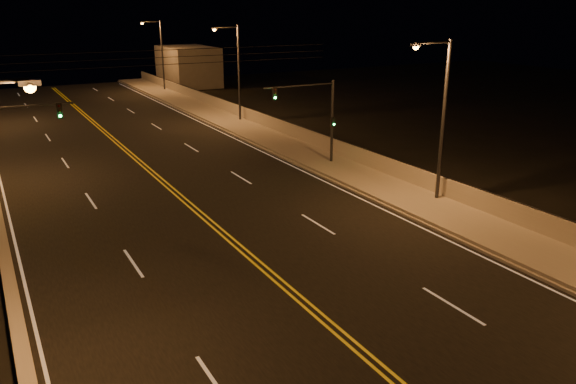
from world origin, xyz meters
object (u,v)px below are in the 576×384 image
streetlight_2 (236,67)px  traffic_signal_right (319,113)px  streetlight_3 (160,51)px  streetlight_1 (440,112)px

streetlight_2 → traffic_signal_right: size_ratio=1.52×
streetlight_3 → streetlight_1: bearing=-90.0°
traffic_signal_right → streetlight_2: bearing=84.6°
streetlight_1 → streetlight_3: (0.00, 48.34, 0.00)m
streetlight_3 → traffic_signal_right: size_ratio=1.52×
streetlight_1 → streetlight_2: size_ratio=1.00×
streetlight_2 → traffic_signal_right: bearing=-95.4°
streetlight_1 → streetlight_3: bearing=90.0°
streetlight_3 → traffic_signal_right: 39.27m
streetlight_1 → streetlight_3: size_ratio=1.00×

